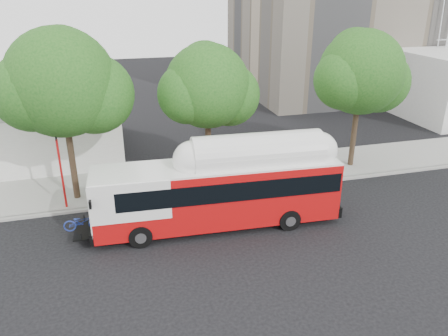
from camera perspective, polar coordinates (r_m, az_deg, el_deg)
The scene contains 10 objects.
ground at distance 23.04m, azimuth 3.96°, elevation -7.35°, with size 120.00×120.00×0.00m, color black.
sidewalk at distance 28.56m, azimuth -0.29°, elevation -0.95°, with size 60.00×5.00×0.15m, color gray.
curb_strip at distance 26.29m, azimuth 1.19°, elevation -3.13°, with size 60.00×0.30×0.15m, color gray.
red_curb_segment at distance 25.68m, azimuth -5.26°, elevation -3.88°, with size 10.00×0.32×0.16m, color maroon.
street_tree_left at distance 24.90m, azimuth -19.34°, elevation 10.04°, with size 6.67×5.80×9.74m.
street_tree_mid at distance 26.21m, azimuth -1.33°, elevation 10.30°, with size 5.75×5.00×8.62m.
street_tree_right at distance 29.98m, azimuth 18.10°, elevation 11.46°, with size 6.21×5.40×9.18m.
low_commercial_bldg at distance 34.85m, azimuth -26.74°, elevation 4.60°, with size 16.20×10.20×4.25m.
transit_bus at distance 22.11m, azimuth -0.62°, elevation -3.31°, with size 13.32×3.35×3.90m.
signal_pole at distance 25.12m, azimuth -20.47°, elevation -0.53°, with size 0.12×0.41×4.35m.
Camera 1 is at (-6.80, -18.79, 11.47)m, focal length 35.00 mm.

